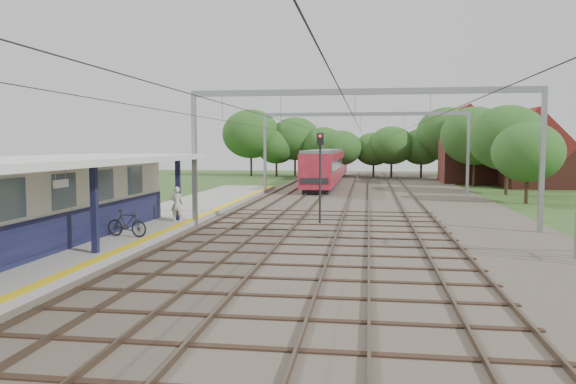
{
  "coord_description": "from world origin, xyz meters",
  "views": [
    {
      "loc": [
        3.85,
        -12.9,
        4.24
      ],
      "look_at": [
        -0.61,
        18.38,
        1.6
      ],
      "focal_mm": 35.0,
      "sensor_mm": 36.0,
      "label": 1
    }
  ],
  "objects_px": {
    "bicycle": "(127,223)",
    "train": "(329,165)",
    "person": "(177,204)",
    "signal_post": "(320,165)"
  },
  "relations": [
    {
      "from": "person",
      "to": "bicycle",
      "type": "relative_size",
      "value": 0.94
    },
    {
      "from": "bicycle",
      "to": "train",
      "type": "bearing_deg",
      "value": 2.95
    },
    {
      "from": "person",
      "to": "signal_post",
      "type": "bearing_deg",
      "value": -167.13
    },
    {
      "from": "bicycle",
      "to": "signal_post",
      "type": "bearing_deg",
      "value": -35.88
    },
    {
      "from": "train",
      "to": "bicycle",
      "type": "bearing_deg",
      "value": -98.04
    },
    {
      "from": "person",
      "to": "signal_post",
      "type": "xyz_separation_m",
      "value": [
        7.14,
        2.18,
        1.96
      ]
    },
    {
      "from": "bicycle",
      "to": "signal_post",
      "type": "height_order",
      "value": "signal_post"
    },
    {
      "from": "person",
      "to": "signal_post",
      "type": "relative_size",
      "value": 0.37
    },
    {
      "from": "train",
      "to": "signal_post",
      "type": "height_order",
      "value": "signal_post"
    },
    {
      "from": "bicycle",
      "to": "train",
      "type": "distance_m",
      "value": 41.24
    }
  ]
}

